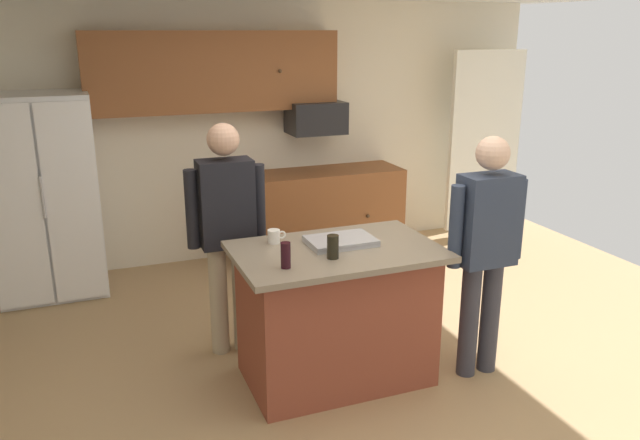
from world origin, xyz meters
TOP-DOWN VIEW (x-y plane):
  - floor at (0.00, 0.00)m, footprint 7.04×7.04m
  - back_wall at (0.00, 2.80)m, footprint 6.40×0.10m
  - french_door_window_panel at (2.60, 2.40)m, footprint 0.90×0.06m
  - cabinet_run_upper at (-0.40, 2.60)m, footprint 2.40×0.38m
  - cabinet_run_lower at (0.60, 2.48)m, footprint 1.80×0.63m
  - refrigerator at (-2.00, 2.38)m, footprint 0.89×0.76m
  - microwave_over_range at (0.60, 2.50)m, footprint 0.56×0.40m
  - kitchen_island at (-0.18, 0.07)m, footprint 1.34×0.86m
  - person_elder_center at (0.76, -0.22)m, footprint 0.57×0.22m
  - person_guest_right at (-0.76, 0.72)m, footprint 0.57×0.22m
  - glass_pilsner at (-0.28, -0.08)m, footprint 0.07×0.07m
  - tumbler_amber at (-0.60, -0.13)m, footprint 0.06×0.06m
  - mug_ceramic_white at (-0.53, 0.33)m, footprint 0.13×0.08m
  - serving_tray at (-0.12, 0.15)m, footprint 0.44×0.30m

SIDE VIEW (x-z plane):
  - floor at x=0.00m, z-range 0.00..0.00m
  - cabinet_run_lower at x=0.60m, z-range 0.00..0.90m
  - kitchen_island at x=-0.18m, z-range 0.01..0.95m
  - refrigerator at x=-2.00m, z-range 0.00..1.79m
  - person_elder_center at x=0.76m, z-range 0.13..1.79m
  - serving_tray at x=-0.12m, z-range 0.94..0.98m
  - person_guest_right at x=-0.76m, z-range 0.13..1.84m
  - mug_ceramic_white at x=-0.53m, z-range 0.94..1.03m
  - glass_pilsner at x=-0.28m, z-range 0.94..1.09m
  - tumbler_amber at x=-0.60m, z-range 0.94..1.10m
  - french_door_window_panel at x=2.60m, z-range 0.10..2.10m
  - back_wall at x=0.00m, z-range 0.00..2.60m
  - microwave_over_range at x=0.60m, z-range 1.29..1.61m
  - cabinet_run_upper at x=-0.40m, z-range 1.55..2.30m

